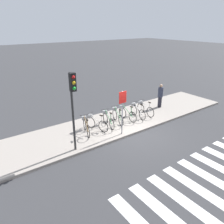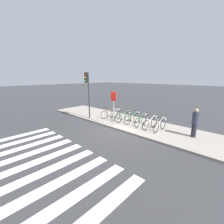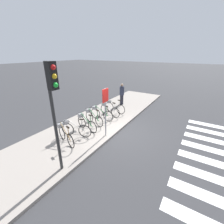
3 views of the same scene
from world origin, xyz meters
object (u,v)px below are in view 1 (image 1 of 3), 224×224
parked_bicycle_0 (86,126)px  parked_bicycle_1 (95,122)px  parked_bicycle_6 (144,108)px  pedestrian (160,95)px  parked_bicycle_5 (137,110)px  parked_bicycle_2 (108,119)px  sign_post (122,106)px  parked_bicycle_4 (126,113)px  traffic_light (73,97)px  parked_bicycle_3 (117,115)px

parked_bicycle_0 → parked_bicycle_1: (0.62, 0.05, 0.00)m
parked_bicycle_6 → pedestrian: 1.88m
parked_bicycle_1 → parked_bicycle_5: (3.00, -0.02, 0.00)m
parked_bicycle_1 → parked_bicycle_6: (3.63, -0.01, 0.00)m
parked_bicycle_2 → sign_post: bearing=-87.8°
parked_bicycle_4 → sign_post: 2.23m
parked_bicycle_4 → traffic_light: traffic_light is taller
parked_bicycle_0 → sign_post: 2.22m
parked_bicycle_4 → parked_bicycle_3: bearing=178.4°
parked_bicycle_0 → parked_bicycle_6: (4.25, 0.04, 0.00)m
parked_bicycle_5 → sign_post: sign_post is taller
pedestrian → sign_post: (-4.58, -1.60, 0.73)m
parked_bicycle_5 → parked_bicycle_6: bearing=0.9°
parked_bicycle_5 → traffic_light: traffic_light is taller
parked_bicycle_0 → traffic_light: size_ratio=0.41×
parked_bicycle_0 → parked_bicycle_4: (2.84, 0.12, 0.00)m
parked_bicycle_3 → parked_bicycle_2: bearing=-171.5°
parked_bicycle_0 → parked_bicycle_1: bearing=4.7°
traffic_light → sign_post: (2.68, 0.05, -0.99)m
pedestrian → sign_post: bearing=-160.7°
parked_bicycle_5 → pedestrian: 2.49m
parked_bicycle_3 → pedestrian: bearing=3.8°
parked_bicycle_2 → sign_post: size_ratio=0.65×
parked_bicycle_2 → parked_bicycle_5: size_ratio=0.99×
parked_bicycle_0 → sign_post: sign_post is taller
parked_bicycle_6 → pedestrian: pedestrian is taller
parked_bicycle_0 → traffic_light: bearing=-134.2°
parked_bicycle_1 → parked_bicycle_5: bearing=-0.4°
parked_bicycle_2 → parked_bicycle_5: 2.20m
parked_bicycle_0 → parked_bicycle_3: bearing=3.7°
traffic_light → sign_post: 2.86m
pedestrian → parked_bicycle_0: bearing=-176.2°
parked_bicycle_2 → pedestrian: bearing=4.6°
parked_bicycle_1 → sign_post: (0.85, -1.25, 1.15)m
parked_bicycle_6 → sign_post: (-2.79, -1.24, 1.15)m
parked_bicycle_5 → parked_bicycle_3: bearing=175.7°
parked_bicycle_1 → pedestrian: bearing=3.7°
parked_bicycle_0 → parked_bicycle_2: (1.41, 0.03, 0.00)m
parked_bicycle_1 → pedestrian: pedestrian is taller
parked_bicycle_1 → parked_bicycle_6: size_ratio=0.96×
parked_bicycle_6 → pedestrian: (1.79, 0.36, 0.42)m
parked_bicycle_1 → parked_bicycle_4: size_ratio=0.96×
parked_bicycle_5 → pedestrian: size_ratio=0.95×
traffic_light → parked_bicycle_0: bearing=45.8°
parked_bicycle_0 → pedestrian: bearing=3.8°
parked_bicycle_0 → parked_bicycle_3: 2.16m
parked_bicycle_2 → traffic_light: size_ratio=0.42×
parked_bicycle_0 → parked_bicycle_5: bearing=0.5°
parked_bicycle_4 → parked_bicycle_5: 0.79m
parked_bicycle_4 → pedestrian: bearing=5.0°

